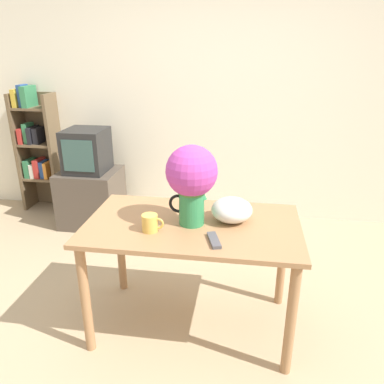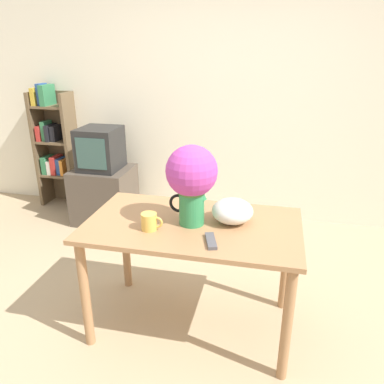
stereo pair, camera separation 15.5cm
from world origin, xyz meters
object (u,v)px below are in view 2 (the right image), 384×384
(tv_set, at_px, (100,149))
(flower_vase, at_px, (192,178))
(white_bowl, at_px, (232,211))
(coffee_mug, at_px, (150,222))

(tv_set, bearing_deg, flower_vase, -47.67)
(tv_set, bearing_deg, white_bowl, -41.22)
(flower_vase, xyz_separation_m, coffee_mug, (-0.23, -0.14, -0.25))
(coffee_mug, xyz_separation_m, tv_set, (-1.08, 1.57, -0.01))
(flower_vase, relative_size, white_bowl, 1.93)
(flower_vase, xyz_separation_m, tv_set, (-1.30, 1.43, -0.26))
(flower_vase, bearing_deg, tv_set, 132.33)
(flower_vase, height_order, tv_set, flower_vase)
(white_bowl, relative_size, tv_set, 0.59)
(coffee_mug, bearing_deg, flower_vase, 31.12)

